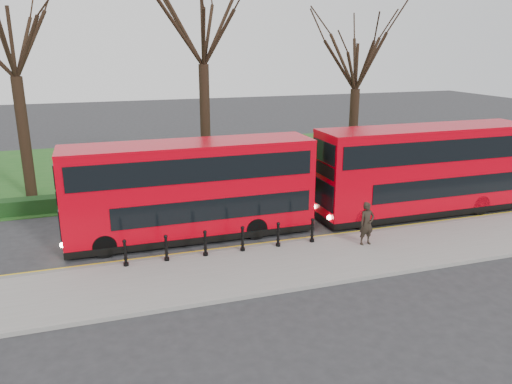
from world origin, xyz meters
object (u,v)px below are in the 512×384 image
object	(u,v)px
pedestrian	(367,224)
bollard_row	(224,241)
bus_rear	(424,171)
bus_lead	(191,191)

from	to	relation	value
pedestrian	bollard_row	bearing A→B (deg)	167.32
bus_rear	bollard_row	bearing A→B (deg)	-168.73
bus_rear	pedestrian	world-z (taller)	bus_rear
pedestrian	bus_rear	bearing A→B (deg)	28.50
bus_lead	pedestrian	world-z (taller)	bus_lead
bollard_row	bus_rear	bearing A→B (deg)	11.27
pedestrian	bus_lead	bearing A→B (deg)	149.27
bollard_row	bus_lead	distance (m)	2.99
bus_rear	pedestrian	xyz separation A→B (m)	(-4.89, -3.07, -1.14)
bollard_row	pedestrian	bearing A→B (deg)	-9.04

